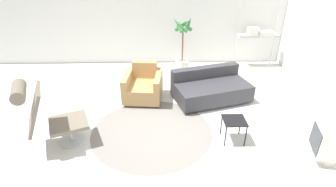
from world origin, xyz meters
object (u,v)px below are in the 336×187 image
at_px(side_table, 234,122).
at_px(shelf_unit, 259,34).
at_px(couch_low, 210,89).
at_px(lounge_chair, 44,111).
at_px(potted_plant, 182,49).
at_px(crt_television, 330,143).
at_px(armchair_red, 143,87).

xyz_separation_m(side_table, shelf_unit, (1.44, 3.34, 0.56)).
xyz_separation_m(couch_low, side_table, (0.14, -1.45, 0.12)).
distance_m(lounge_chair, potted_plant, 3.88).
distance_m(side_table, crt_television, 1.41).
relative_size(side_table, crt_television, 0.70).
height_order(couch_low, side_table, couch_low).
relative_size(crt_television, shelf_unit, 0.34).
distance_m(lounge_chair, shelf_unit, 5.60).
relative_size(crt_television, potted_plant, 0.39).
height_order(lounge_chair, crt_television, lounge_chair).
bearing_deg(couch_low, shelf_unit, -146.22).
xyz_separation_m(side_table, potted_plant, (-0.63, 3.01, 0.25)).
xyz_separation_m(couch_low, crt_television, (1.45, -1.97, 0.08)).
distance_m(side_table, potted_plant, 3.09).
height_order(armchair_red, shelf_unit, shelf_unit).
height_order(side_table, potted_plant, potted_plant).
height_order(couch_low, shelf_unit, shelf_unit).
bearing_deg(armchair_red, potted_plant, -117.05).
distance_m(armchair_red, shelf_unit, 3.58).
bearing_deg(crt_television, armchair_red, 69.11).
bearing_deg(shelf_unit, armchair_red, -148.79).
distance_m(crt_television, shelf_unit, 3.91).
relative_size(potted_plant, shelf_unit, 0.87).
bearing_deg(armchair_red, crt_television, 150.14).
xyz_separation_m(armchair_red, potted_plant, (0.95, 1.50, 0.33)).
xyz_separation_m(lounge_chair, armchair_red, (1.42, 1.58, -0.39)).
bearing_deg(couch_low, potted_plant, -88.99).
relative_size(armchair_red, crt_television, 1.58).
distance_m(armchair_red, potted_plant, 1.80).
bearing_deg(lounge_chair, side_table, 68.71).
bearing_deg(crt_television, side_table, 82.64).
bearing_deg(side_table, lounge_chair, -178.77).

